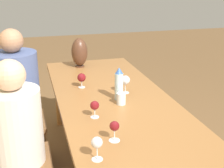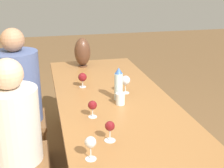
# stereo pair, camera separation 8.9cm
# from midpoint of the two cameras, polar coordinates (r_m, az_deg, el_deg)

# --- Properties ---
(dining_table) EXTENTS (2.79, 0.92, 0.74)m
(dining_table) POSITION_cam_midpoint_polar(r_m,az_deg,el_deg) (2.44, 0.44, -5.45)
(dining_table) COLOR #936033
(dining_table) RESTS_ON ground_plane
(water_bottle) EXTENTS (0.07, 0.07, 0.27)m
(water_bottle) POSITION_cam_midpoint_polar(r_m,az_deg,el_deg) (2.49, 0.26, -0.06)
(water_bottle) COLOR #ADCCD6
(water_bottle) RESTS_ON dining_table
(water_tumbler) EXTENTS (0.07, 0.07, 0.09)m
(water_tumbler) POSITION_cam_midpoint_polar(r_m,az_deg,el_deg) (2.43, 0.63, -2.71)
(water_tumbler) COLOR silver
(water_tumbler) RESTS_ON dining_table
(vase) EXTENTS (0.17, 0.17, 0.32)m
(vase) POSITION_cam_midpoint_polar(r_m,az_deg,el_deg) (3.41, -6.72, 5.79)
(vase) COLOR #4C2D1E
(vase) RESTS_ON dining_table
(wine_glass_0) EXTENTS (0.08, 0.08, 0.13)m
(wine_glass_0) POSITION_cam_midpoint_polar(r_m,az_deg,el_deg) (2.80, -6.50, 1.13)
(wine_glass_0) COLOR silver
(wine_glass_0) RESTS_ON dining_table
(wine_glass_1) EXTENTS (0.07, 0.07, 0.13)m
(wine_glass_1) POSITION_cam_midpoint_polar(r_m,az_deg,el_deg) (1.90, -0.91, -7.88)
(wine_glass_1) COLOR silver
(wine_glass_1) RESTS_ON dining_table
(wine_glass_2) EXTENTS (0.07, 0.07, 0.12)m
(wine_glass_2) POSITION_cam_midpoint_polar(r_m,az_deg,el_deg) (2.21, -4.36, -4.04)
(wine_glass_2) COLOR silver
(wine_glass_2) RESTS_ON dining_table
(wine_glass_3) EXTENTS (0.06, 0.06, 0.14)m
(wine_glass_3) POSITION_cam_midpoint_polar(r_m,az_deg,el_deg) (1.72, -4.29, -10.78)
(wine_glass_3) COLOR silver
(wine_glass_3) RESTS_ON dining_table
(wine_glass_4) EXTENTS (0.08, 0.08, 0.15)m
(wine_glass_4) POSITION_cam_midpoint_polar(r_m,az_deg,el_deg) (2.64, 1.48, 0.64)
(wine_glass_4) COLOR silver
(wine_glass_4) RESTS_ON dining_table
(chair_near) EXTENTS (0.44, 0.44, 0.99)m
(chair_near) POSITION_cam_midpoint_polar(r_m,az_deg,el_deg) (2.31, -19.69, -12.38)
(chair_near) COLOR brown
(chair_near) RESTS_ON ground_plane
(chair_far) EXTENTS (0.44, 0.44, 0.99)m
(chair_far) POSITION_cam_midpoint_polar(r_m,az_deg,el_deg) (2.88, -18.94, -5.72)
(chair_far) COLOR brown
(chair_far) RESTS_ON ground_plane
(person_near) EXTENTS (0.36, 0.36, 1.21)m
(person_near) POSITION_cam_midpoint_polar(r_m,az_deg,el_deg) (2.24, -17.70, -9.66)
(person_near) COLOR #2D2D38
(person_near) RESTS_ON ground_plane
(person_far) EXTENTS (0.39, 0.39, 1.29)m
(person_far) POSITION_cam_midpoint_polar(r_m,az_deg,el_deg) (2.81, -17.46, -2.64)
(person_far) COLOR #2D2D38
(person_far) RESTS_ON ground_plane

